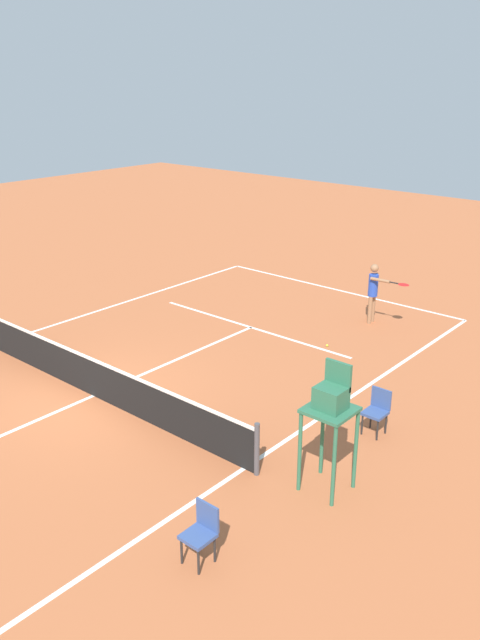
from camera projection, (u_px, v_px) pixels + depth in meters
name	position (u px, v px, depth m)	size (l,w,h in m)	color
ground_plane	(94.00, 396.00, 14.96)	(60.00, 60.00, 0.00)	#B76038
court_lines	(94.00, 395.00, 14.96)	(9.18, 20.74, 0.01)	white
tennis_net	(92.00, 376.00, 14.79)	(9.78, 0.10, 1.07)	#4C4C51
player_serving	(375.00, 288.00, 18.97)	(1.32, 0.50, 1.80)	#9E704C
tennis_ball	(327.00, 345.00, 17.65)	(0.07, 0.07, 0.07)	#CCE033
umpire_chair	(331.00, 408.00, 11.07)	(0.80, 0.80, 2.41)	#2D6B4C
courtside_chair_near	(201.00, 531.00, 9.72)	(0.44, 0.46, 0.95)	#262626
courtside_chair_mid	(377.00, 409.00, 13.24)	(0.44, 0.46, 0.95)	#262626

